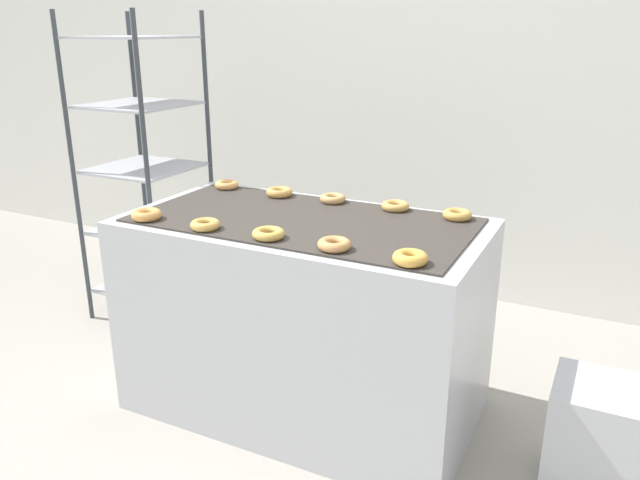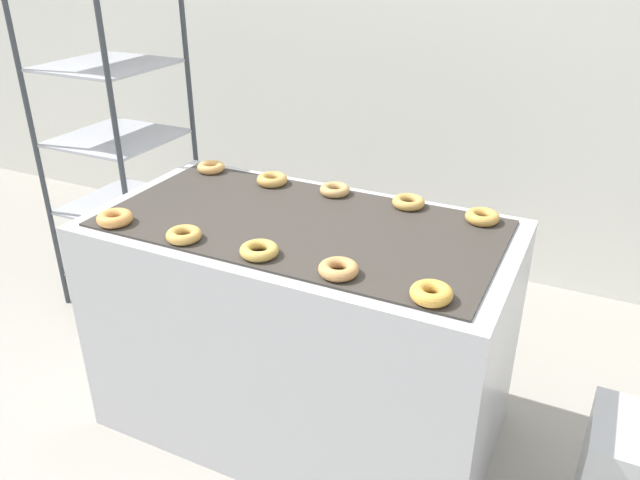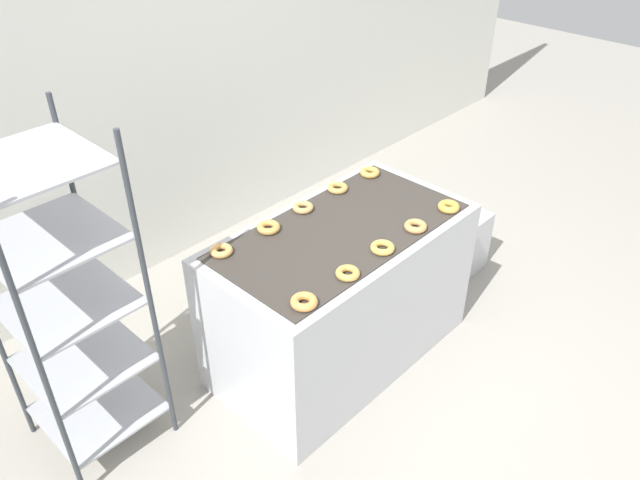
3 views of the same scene
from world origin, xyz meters
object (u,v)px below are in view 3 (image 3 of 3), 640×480
Objects in this scene: glaze_bin at (457,242)px; donut_near_center at (382,248)px; donut_far_leftmost at (221,251)px; baking_rack_cart at (67,303)px; donut_far_center at (303,208)px; donut_near_rightmost at (449,207)px; donut_near_leftmost at (304,302)px; donut_far_left at (269,227)px; fryer_machine at (340,295)px; donut_far_right at (338,188)px; donut_near_right at (415,226)px; donut_far_rightmost at (370,172)px; donut_near_left at (348,273)px.

glaze_bin is 3.57× the size of donut_near_center.
donut_near_center and donut_far_leftmost have the same top height.
baking_rack_cart reaches higher than glaze_bin.
donut_far_center is at bearing -9.69° from baking_rack_cart.
baking_rack_cart is 1.43m from donut_near_center.
baking_rack_cart reaches higher than donut_near_rightmost.
donut_near_leftmost is 1.03× the size of donut_near_rightmost.
donut_near_rightmost is at bearing -34.41° from donut_far_left.
fryer_machine is 12.43× the size of donut_near_rightmost.
fryer_machine is at bearing 179.04° from glaze_bin.
glaze_bin is 3.67× the size of donut_near_rightmost.
donut_far_right is (0.82, 0.01, -0.00)m from donut_far_leftmost.
donut_far_rightmost is (0.28, 0.53, -0.00)m from donut_near_right.
donut_near_center is 0.58m from donut_far_left.
donut_far_left is (-0.26, 0.26, 0.44)m from fryer_machine.
fryer_machine is 12.93× the size of donut_far_leftmost.
donut_near_right is at bearing -92.12° from donut_far_right.
donut_far_left is (-0.25, 0.52, 0.00)m from donut_near_center.
donut_near_leftmost is 1.21m from donut_far_rightmost.
donut_near_center is at bearing -31.30° from baking_rack_cart.
baking_rack_cart is 0.71m from donut_far_leftmost.
donut_far_left is 1.03× the size of donut_far_right.
donut_near_center reaches higher than fryer_machine.
donut_far_leftmost is 0.93× the size of donut_far_left.
donut_far_leftmost is (0.68, -0.21, 0.03)m from baking_rack_cart.
donut_far_center reaches higher than fryer_machine.
donut_far_leftmost and donut_far_right have the same top height.
donut_far_rightmost is at bearing -0.42° from donut_far_leftmost.
fryer_machine is 12.35× the size of donut_near_right.
donut_far_leftmost is at bearing 179.84° from donut_far_center.
donut_far_center is 0.97× the size of donut_far_right.
donut_near_right is 0.60m from donut_far_center.
donut_far_left is at bearing -179.55° from donut_far_rightmost.
donut_near_left and donut_far_center have the same top height.
donut_near_left is 0.26m from donut_near_center.
donut_far_leftmost is (-0.00, 0.55, -0.00)m from donut_near_leftmost.
donut_near_center and donut_far_center have the same top height.
glaze_bin is 0.94m from donut_far_rightmost.
donut_far_center is at bearing 64.50° from donut_near_left.
donut_far_left is (0.97, -0.22, 0.03)m from baking_rack_cart.
donut_far_leftmost is 0.29m from donut_far_left.
donut_far_center reaches higher than glaze_bin.
donut_near_center reaches higher than glaze_bin.
donut_near_right is at bearing 176.98° from donut_near_rightmost.
donut_far_rightmost reaches higher than donut_far_center.
fryer_machine is at bearing 45.99° from donut_near_left.
donut_near_rightmost is 0.55m from donut_far_rightmost.
donut_near_center is at bearing -64.04° from donut_far_left.
donut_near_left is at bearing 0.04° from donut_near_leftmost.
donut_far_right reaches higher than glaze_bin.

